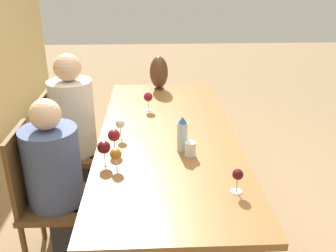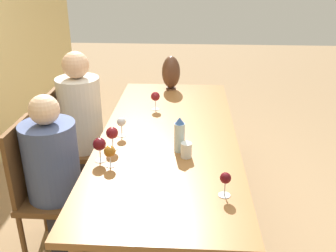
{
  "view_description": "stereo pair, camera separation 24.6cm",
  "coord_description": "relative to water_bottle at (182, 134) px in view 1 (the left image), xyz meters",
  "views": [
    {
      "loc": [
        -2.46,
        0.11,
        1.91
      ],
      "look_at": [
        -0.09,
        0.0,
        0.86
      ],
      "focal_mm": 40.0,
      "sensor_mm": 36.0,
      "label": 1
    },
    {
      "loc": [
        -2.46,
        -0.14,
        1.91
      ],
      "look_at": [
        -0.09,
        0.0,
        0.86
      ],
      "focal_mm": 40.0,
      "sensor_mm": 36.0,
      "label": 2
    }
  ],
  "objects": [
    {
      "name": "ground_plane",
      "position": [
        0.27,
        0.09,
        -0.88
      ],
      "size": [
        14.0,
        14.0,
        0.0
      ],
      "primitive_type": "plane",
      "color": "#937551"
    },
    {
      "name": "dining_table",
      "position": [
        0.27,
        0.09,
        -0.19
      ],
      "size": [
        2.37,
        0.97,
        0.76
      ],
      "color": "#936033",
      "rests_on": "ground_plane"
    },
    {
      "name": "water_bottle",
      "position": [
        0.0,
        0.0,
        0.0
      ],
      "size": [
        0.07,
        0.07,
        0.24
      ],
      "color": "#ADCCD6",
      "rests_on": "dining_table"
    },
    {
      "name": "water_tumbler",
      "position": [
        -0.08,
        -0.05,
        -0.07
      ],
      "size": [
        0.07,
        0.07,
        0.1
      ],
      "color": "silver",
      "rests_on": "dining_table"
    },
    {
      "name": "vase",
      "position": [
        1.3,
        0.12,
        0.05
      ],
      "size": [
        0.18,
        0.18,
        0.33
      ],
      "color": "#4C2D1E",
      "rests_on": "dining_table"
    },
    {
      "name": "wine_glass_0",
      "position": [
        0.21,
        0.42,
        -0.01
      ],
      "size": [
        0.06,
        0.06,
        0.14
      ],
      "color": "silver",
      "rests_on": "dining_table"
    },
    {
      "name": "wine_glass_1",
      "position": [
        -0.16,
        0.49,
        -0.01
      ],
      "size": [
        0.08,
        0.08,
        0.16
      ],
      "color": "silver",
      "rests_on": "dining_table"
    },
    {
      "name": "wine_glass_2",
      "position": [
        -0.5,
        -0.26,
        -0.02
      ],
      "size": [
        0.07,
        0.07,
        0.14
      ],
      "color": "silver",
      "rests_on": "dining_table"
    },
    {
      "name": "wine_glass_3",
      "position": [
        0.01,
        0.44,
        -0.0
      ],
      "size": [
        0.08,
        0.08,
        0.16
      ],
      "color": "silver",
      "rests_on": "dining_table"
    },
    {
      "name": "wine_glass_4",
      "position": [
        -0.22,
        0.41,
        -0.02
      ],
      "size": [
        0.07,
        0.07,
        0.13
      ],
      "color": "silver",
      "rests_on": "dining_table"
    },
    {
      "name": "wine_glass_5",
      "position": [
        0.75,
        0.22,
        -0.01
      ],
      "size": [
        0.08,
        0.08,
        0.15
      ],
      "color": "silver",
      "rests_on": "dining_table"
    },
    {
      "name": "chair_near",
      "position": [
        -0.11,
        0.9,
        -0.36
      ],
      "size": [
        0.44,
        0.44,
        0.97
      ],
      "color": "brown",
      "rests_on": "ground_plane"
    },
    {
      "name": "chair_far",
      "position": [
        0.59,
        0.9,
        -0.36
      ],
      "size": [
        0.44,
        0.44,
        0.97
      ],
      "color": "brown",
      "rests_on": "ground_plane"
    },
    {
      "name": "person_near",
      "position": [
        -0.11,
        0.81,
        -0.25
      ],
      "size": [
        0.35,
        0.35,
        1.17
      ],
      "color": "#2D2D38",
      "rests_on": "ground_plane"
    },
    {
      "name": "person_far",
      "position": [
        0.59,
        0.81,
        -0.19
      ],
      "size": [
        0.35,
        0.35,
        1.28
      ],
      "color": "#2D2D38",
      "rests_on": "ground_plane"
    }
  ]
}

